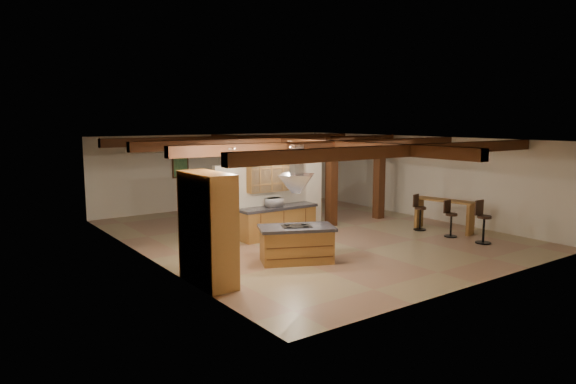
% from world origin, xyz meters
% --- Properties ---
extents(ground, '(12.00, 12.00, 0.00)m').
position_xyz_m(ground, '(0.00, 0.00, 0.00)').
color(ground, tan).
rests_on(ground, ground).
extents(room_walls, '(12.00, 12.00, 12.00)m').
position_xyz_m(room_walls, '(0.00, 0.00, 1.78)').
color(room_walls, silver).
rests_on(room_walls, ground).
extents(ceiling_beams, '(10.00, 12.00, 0.28)m').
position_xyz_m(ceiling_beams, '(0.00, 0.00, 2.76)').
color(ceiling_beams, '#432410').
rests_on(ceiling_beams, room_walls).
extents(timber_posts, '(2.50, 0.30, 2.90)m').
position_xyz_m(timber_posts, '(2.50, 0.50, 1.76)').
color(timber_posts, '#432410').
rests_on(timber_posts, ground).
extents(partition_wall, '(3.80, 0.18, 2.20)m').
position_xyz_m(partition_wall, '(-1.00, 0.50, 1.10)').
color(partition_wall, silver).
rests_on(partition_wall, ground).
extents(pantry_cabinet, '(0.67, 1.60, 2.40)m').
position_xyz_m(pantry_cabinet, '(-4.67, -2.60, 1.20)').
color(pantry_cabinet, '#976130').
rests_on(pantry_cabinet, ground).
extents(back_counter, '(2.50, 0.66, 0.94)m').
position_xyz_m(back_counter, '(-1.00, 0.11, 0.48)').
color(back_counter, '#976130').
rests_on(back_counter, ground).
extents(upper_display_cabinet, '(1.80, 0.36, 0.95)m').
position_xyz_m(upper_display_cabinet, '(-1.00, 0.31, 1.85)').
color(upper_display_cabinet, '#976130').
rests_on(upper_display_cabinet, partition_wall).
extents(range_hood, '(1.10, 1.10, 1.40)m').
position_xyz_m(range_hood, '(-2.14, -2.35, 1.78)').
color(range_hood, silver).
rests_on(range_hood, room_walls).
extents(back_windows, '(2.70, 0.07, 1.70)m').
position_xyz_m(back_windows, '(2.80, 5.93, 1.50)').
color(back_windows, '#432410').
rests_on(back_windows, room_walls).
extents(framed_art, '(0.65, 0.05, 0.85)m').
position_xyz_m(framed_art, '(-1.50, 5.94, 1.70)').
color(framed_art, '#432410').
rests_on(framed_art, room_walls).
extents(recessed_cans, '(3.16, 2.46, 0.03)m').
position_xyz_m(recessed_cans, '(-2.53, -1.93, 2.87)').
color(recessed_cans, silver).
rests_on(recessed_cans, room_walls).
extents(kitchen_island, '(2.07, 1.65, 0.91)m').
position_xyz_m(kitchen_island, '(-2.14, -2.35, 0.46)').
color(kitchen_island, '#976130').
rests_on(kitchen_island, ground).
extents(dining_table, '(2.10, 1.32, 0.70)m').
position_xyz_m(dining_table, '(-0.22, 2.29, 0.35)').
color(dining_table, '#3D1E0F').
rests_on(dining_table, ground).
extents(sofa, '(2.23, 1.51, 0.61)m').
position_xyz_m(sofa, '(2.49, 5.29, 0.30)').
color(sofa, black).
rests_on(sofa, ground).
extents(microwave, '(0.48, 0.34, 0.26)m').
position_xyz_m(microwave, '(-1.14, 0.11, 1.07)').
color(microwave, silver).
rests_on(microwave, back_counter).
extents(bar_counter, '(0.86, 1.97, 1.00)m').
position_xyz_m(bar_counter, '(3.75, -2.20, 0.68)').
color(bar_counter, '#976130').
rests_on(bar_counter, ground).
extents(side_table, '(0.48, 0.48, 0.53)m').
position_xyz_m(side_table, '(3.74, 4.92, 0.27)').
color(side_table, '#432410').
rests_on(side_table, ground).
extents(table_lamp, '(0.26, 0.26, 0.30)m').
position_xyz_m(table_lamp, '(3.74, 4.92, 0.75)').
color(table_lamp, black).
rests_on(table_lamp, side_table).
extents(bar_stool_a, '(0.42, 0.42, 1.22)m').
position_xyz_m(bar_stool_a, '(3.30, -3.86, 0.62)').
color(bar_stool_a, black).
rests_on(bar_stool_a, ground).
extents(bar_stool_b, '(0.38, 0.38, 1.09)m').
position_xyz_m(bar_stool_b, '(3.23, -2.82, 0.55)').
color(bar_stool_b, black).
rests_on(bar_stool_b, ground).
extents(bar_stool_c, '(0.41, 0.42, 1.13)m').
position_xyz_m(bar_stool_c, '(3.22, -1.65, 0.57)').
color(bar_stool_c, black).
rests_on(bar_stool_c, ground).
extents(dining_chairs, '(2.50, 2.50, 1.29)m').
position_xyz_m(dining_chairs, '(-0.22, 2.29, 0.66)').
color(dining_chairs, '#432410').
rests_on(dining_chairs, ground).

